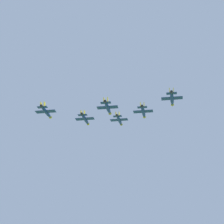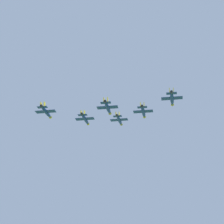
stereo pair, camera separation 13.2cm
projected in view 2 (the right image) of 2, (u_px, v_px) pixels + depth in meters
jet_lead at (119, 120)px, 221.75m from camera, size 14.96×9.44×3.16m
jet_left_wingman at (85, 119)px, 206.85m from camera, size 14.99×9.48×3.18m
jet_right_wingman at (143, 112)px, 203.13m from camera, size 15.29×9.72×3.25m
jet_left_outer at (46, 112)px, 193.14m from camera, size 15.22×9.64×3.23m
jet_right_outer at (172, 99)px, 185.09m from camera, size 15.10×9.59×3.21m
jet_slot_rear at (108, 108)px, 188.67m from camera, size 15.25×9.70×3.24m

